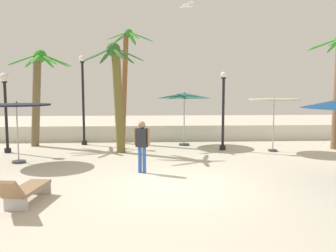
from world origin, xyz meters
name	(u,v)px	position (x,y,z in m)	size (l,w,h in m)	color
ground_plane	(174,185)	(0.00, 0.00, 0.00)	(56.00, 56.00, 0.00)	beige
boundary_wall	(162,133)	(0.00, 8.84, 0.42)	(25.20, 0.30, 0.83)	silver
patio_umbrella_0	(16,108)	(-5.63, 3.45, 2.07)	(2.45, 2.45, 2.34)	#333338
patio_umbrella_3	(274,102)	(4.85, 5.31, 2.21)	(2.23, 2.23, 2.44)	#333338
patio_umbrella_4	(184,96)	(1.05, 7.26, 2.44)	(2.66, 2.66, 2.67)	#333338
palm_tree_0	(126,74)	(-1.87, 8.04, 3.55)	(2.32, 2.45, 5.80)	brown
palm_tree_1	(117,85)	(-2.09, 5.41, 2.96)	(2.75, 2.53, 4.77)	brown
palm_tree_3	(38,85)	(-6.07, 7.43, 2.97)	(2.98, 2.99, 4.68)	brown
lamp_post_0	(223,109)	(2.67, 5.79, 1.88)	(0.28, 0.28, 3.56)	black
lamp_post_1	(83,94)	(-3.97, 7.72, 2.56)	(0.33, 0.33, 4.45)	black
lamp_post_2	(5,101)	(-6.91, 5.63, 2.26)	(0.40, 0.40, 3.48)	black
lounge_chair_0	(24,189)	(-3.68, -1.50, 0.39)	(0.77, 1.94, 0.84)	#B7B7BC
guest_0	(142,142)	(-0.95, 1.59, 1.04)	(0.52, 0.36, 1.72)	#3359B2
seagull_2	(188,5)	(0.59, 1.79, 5.47)	(0.43, 0.98, 0.14)	white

